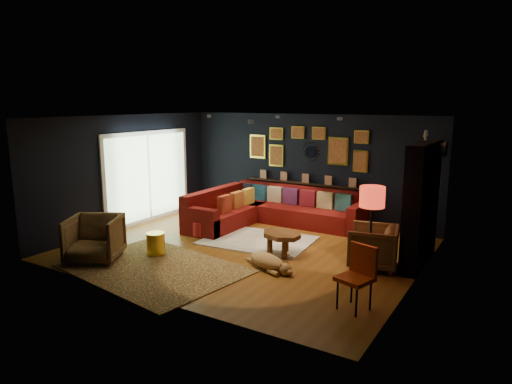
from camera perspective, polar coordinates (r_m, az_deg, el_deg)
The scene contains 20 objects.
floor at distance 9.19m, azimuth -1.14°, elevation -7.09°, with size 6.50×6.50×0.00m, color brown.
room_walls at distance 8.82m, azimuth -1.18°, elevation 2.79°, with size 6.50×6.50×6.50m.
sectional at distance 10.90m, azimuth 1.26°, elevation -2.39°, with size 3.41×2.69×0.86m.
ledge at distance 11.25m, azimuth 6.22°, elevation 1.09°, with size 3.20×0.12×0.04m, color black.
gallery_wall at distance 11.17m, azimuth 6.33°, elevation 5.61°, with size 3.15×0.04×1.02m.
sunburst_mirror at distance 11.13m, azimuth 6.86°, elevation 5.02°, with size 0.47×0.16×0.47m.
fireplace at distance 8.61m, azimuth 19.89°, elevation -1.97°, with size 0.31×1.60×2.20m.
deer_head at distance 8.93m, azimuth 21.28°, elevation 5.09°, with size 0.50×0.28×0.45m.
sliding_door at distance 11.36m, azimuth -13.29°, elevation 1.87°, with size 0.06×2.80×2.20m.
ceiling_spots at distance 9.42m, azimuth 1.46°, elevation 9.23°, with size 3.30×2.50×0.06m.
shag_rug at distance 9.66m, azimuth 0.25°, elevation -6.07°, with size 2.21×1.60×0.03m, color silver.
leopard_rug at distance 8.32m, azimuth -12.62°, elevation -9.29°, with size 3.04×2.17×0.02m, color tan.
coffee_table at distance 8.70m, azimuth 3.14°, elevation -5.63°, with size 0.99×0.85×0.42m.
pouf at distance 10.05m, azimuth -6.67°, elevation -4.47°, with size 0.47×0.47×0.30m, color #A41B1B.
armchair_left at distance 8.89m, azimuth -19.57°, elevation -5.26°, with size 0.90×0.84×0.93m, color #B67E46.
armchair_right at distance 8.34m, azimuth 14.40°, elevation -6.38°, with size 0.80×0.75×0.83m, color #B67E46.
gold_stool at distance 8.97m, azimuth -12.41°, elevation -6.35°, with size 0.35×0.35×0.44m, color gold.
orange_chair at distance 6.65m, azimuth 12.67°, elevation -9.70°, with size 0.54×0.54×0.92m.
floor_lamp at distance 7.79m, azimuth 14.30°, elevation -1.11°, with size 0.42×0.42×1.52m.
dog at distance 8.07m, azimuth 1.40°, elevation -8.27°, with size 1.13×0.55×0.36m, color tan, non-canonical shape.
Camera 1 is at (4.71, -7.35, 2.89)m, focal length 32.00 mm.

